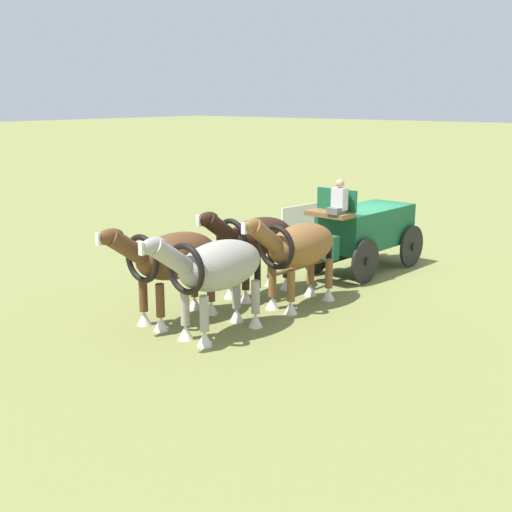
# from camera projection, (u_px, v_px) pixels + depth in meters

# --- Properties ---
(ground_plane) EXTENTS (220.00, 220.00, 0.00)m
(ground_plane) POSITION_uv_depth(u_px,v_px,m) (365.00, 270.00, 18.60)
(ground_plane) COLOR olive
(show_wagon) EXTENTS (5.88, 1.85, 2.69)m
(show_wagon) POSITION_uv_depth(u_px,v_px,m) (363.00, 229.00, 18.22)
(show_wagon) COLOR #195B38
(show_wagon) RESTS_ON ground
(draft_horse_rear_near) EXTENTS (3.08, 1.10, 2.23)m
(draft_horse_rear_near) POSITION_uv_depth(u_px,v_px,m) (298.00, 248.00, 15.10)
(draft_horse_rear_near) COLOR brown
(draft_horse_rear_near) RESTS_ON ground
(draft_horse_rear_off) EXTENTS (3.17, 1.04, 2.23)m
(draft_horse_rear_off) POSITION_uv_depth(u_px,v_px,m) (255.00, 240.00, 15.94)
(draft_horse_rear_off) COLOR #331E14
(draft_horse_rear_off) RESTS_ON ground
(draft_horse_lead_near) EXTENTS (3.15, 1.11, 2.25)m
(draft_horse_lead_near) POSITION_uv_depth(u_px,v_px,m) (216.00, 269.00, 13.21)
(draft_horse_lead_near) COLOR #9E998E
(draft_horse_lead_near) RESTS_ON ground
(draft_horse_lead_off) EXTENTS (3.12, 1.11, 2.23)m
(draft_horse_lead_off) POSITION_uv_depth(u_px,v_px,m) (172.00, 259.00, 14.06)
(draft_horse_lead_off) COLOR brown
(draft_horse_lead_off) RESTS_ON ground
(sponsor_banner) EXTENTS (3.19, 0.43, 1.10)m
(sponsor_banner) POSITION_uv_depth(u_px,v_px,m) (314.00, 219.00, 23.24)
(sponsor_banner) COLOR silver
(sponsor_banner) RESTS_ON ground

